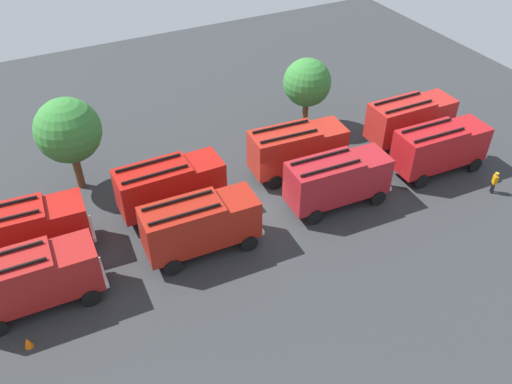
# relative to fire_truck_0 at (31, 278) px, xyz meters

# --- Properties ---
(ground_plane) EXTENTS (65.58, 65.58, 0.00)m
(ground_plane) POSITION_rel_fire_truck_0_xyz_m (14.58, 2.14, -2.15)
(ground_plane) COLOR #2D3033
(fire_truck_0) EXTENTS (7.25, 2.89, 3.88)m
(fire_truck_0) POSITION_rel_fire_truck_0_xyz_m (0.00, 0.00, 0.00)
(fire_truck_0) COLOR maroon
(fire_truck_0) RESTS_ON ground
(fire_truck_1) EXTENTS (7.28, 2.95, 3.88)m
(fire_truck_1) POSITION_rel_fire_truck_0_xyz_m (9.76, 0.03, 0.00)
(fire_truck_1) COLOR #9D1D12
(fire_truck_1) RESTS_ON ground
(fire_truck_2) EXTENTS (7.30, 3.02, 3.88)m
(fire_truck_2) POSITION_rel_fire_truck_0_xyz_m (19.63, 0.12, 0.00)
(fire_truck_2) COLOR maroon
(fire_truck_2) RESTS_ON ground
(fire_truck_3) EXTENTS (7.28, 2.97, 3.88)m
(fire_truck_3) POSITION_rel_fire_truck_0_xyz_m (28.48, 0.08, 0.00)
(fire_truck_3) COLOR #AA161A
(fire_truck_3) RESTS_ON ground
(fire_truck_4) EXTENTS (7.34, 3.11, 3.88)m
(fire_truck_4) POSITION_rel_fire_truck_0_xyz_m (0.31, 4.17, 0.00)
(fire_truck_4) COLOR #AB1712
(fire_truck_4) RESTS_ON ground
(fire_truck_5) EXTENTS (7.22, 2.79, 3.88)m
(fire_truck_5) POSITION_rel_fire_truck_0_xyz_m (9.44, 4.51, 0.00)
(fire_truck_5) COLOR #AB160F
(fire_truck_5) RESTS_ON ground
(fire_truck_6) EXTENTS (7.35, 3.16, 3.88)m
(fire_truck_6) POSITION_rel_fire_truck_0_xyz_m (19.12, 4.57, 0.00)
(fire_truck_6) COLOR #A82317
(fire_truck_6) RESTS_ON ground
(fire_truck_7) EXTENTS (7.22, 2.79, 3.88)m
(fire_truck_7) POSITION_rel_fire_truck_0_xyz_m (29.17, 4.24, 0.00)
(fire_truck_7) COLOR #AD201C
(fire_truck_7) RESTS_ON ground
(firefighter_1) EXTENTS (0.41, 0.48, 1.67)m
(firefighter_1) POSITION_rel_fire_truck_0_xyz_m (30.34, -3.75, -1.22)
(firefighter_1) COLOR black
(firefighter_1) RESTS_ON ground
(tree_0) EXTENTS (4.45, 4.45, 6.90)m
(tree_0) POSITION_rel_fire_truck_0_xyz_m (4.45, 10.01, 2.49)
(tree_0) COLOR brown
(tree_0) RESTS_ON ground
(tree_1) EXTENTS (3.86, 3.86, 5.98)m
(tree_1) POSITION_rel_fire_truck_0_xyz_m (23.06, 9.97, 1.87)
(tree_1) COLOR brown
(tree_1) RESTS_ON ground
(traffic_cone_0) EXTENTS (0.46, 0.46, 0.66)m
(traffic_cone_0) POSITION_rel_fire_truck_0_xyz_m (-0.99, -2.61, -1.82)
(traffic_cone_0) COLOR #F2600C
(traffic_cone_0) RESTS_ON ground
(traffic_cone_1) EXTENTS (0.50, 0.50, 0.71)m
(traffic_cone_1) POSITION_rel_fire_truck_0_xyz_m (17.55, 2.27, -1.80)
(traffic_cone_1) COLOR #F2600C
(traffic_cone_1) RESTS_ON ground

